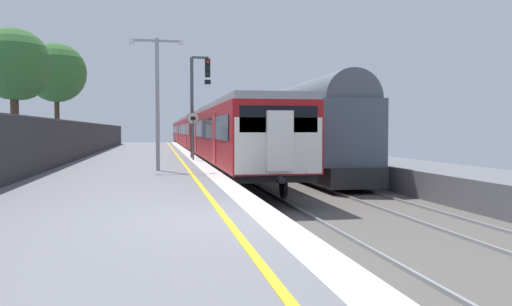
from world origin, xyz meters
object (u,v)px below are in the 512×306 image
object	(u,v)px
signal_gantry	(197,95)
commuter_train_at_platform	(199,133)
background_tree_left	(58,74)
freight_train_adjacent_track	(238,128)
speed_limit_sign	(193,130)
platform_lamp_mid	(157,91)
background_tree_centre	(16,67)

from	to	relation	value
signal_gantry	commuter_train_at_platform	bearing A→B (deg)	85.14
background_tree_left	freight_train_adjacent_track	bearing A→B (deg)	41.13
speed_limit_sign	platform_lamp_mid	distance (m)	6.67
speed_limit_sign	background_tree_centre	xyz separation A→B (m)	(-8.47, 1.20, 3.01)
signal_gantry	platform_lamp_mid	bearing A→B (deg)	-103.56
commuter_train_at_platform	speed_limit_sign	bearing A→B (deg)	-95.32
platform_lamp_mid	background_tree_left	xyz separation A→B (m)	(-6.62, 17.40, 2.36)
signal_gantry	background_tree_centre	size ratio (longest dim) A/B	0.85
commuter_train_at_platform	background_tree_left	xyz separation A→B (m)	(-10.18, -8.72, 4.00)
commuter_train_at_platform	speed_limit_sign	distance (m)	19.92
platform_lamp_mid	background_tree_left	world-z (taller)	background_tree_left
background_tree_left	background_tree_centre	distance (m)	9.94
commuter_train_at_platform	freight_train_adjacent_track	size ratio (longest dim) A/B	1.00
speed_limit_sign	freight_train_adjacent_track	bearing A→B (deg)	76.02
speed_limit_sign	platform_lamp_mid	size ratio (longest dim) A/B	0.49
signal_gantry	platform_lamp_mid	size ratio (longest dim) A/B	1.12
platform_lamp_mid	background_tree_centre	distance (m)	10.21
background_tree_left	speed_limit_sign	bearing A→B (deg)	-53.12
background_tree_centre	platform_lamp_mid	bearing A→B (deg)	-47.99
speed_limit_sign	background_tree_centre	distance (m)	9.06
platform_lamp_mid	background_tree_left	bearing A→B (deg)	110.82
commuter_train_at_platform	freight_train_adjacent_track	distance (m)	5.45
signal_gantry	background_tree_left	xyz separation A→B (m)	(-8.69, 8.79, 1.89)
signal_gantry	platform_lamp_mid	xyz separation A→B (m)	(-2.08, -8.61, -0.47)
commuter_train_at_platform	signal_gantry	world-z (taller)	signal_gantry
signal_gantry	background_tree_centre	world-z (taller)	background_tree_centre
commuter_train_at_platform	signal_gantry	size ratio (longest dim) A/B	11.26
signal_gantry	speed_limit_sign	distance (m)	3.00
background_tree_left	platform_lamp_mid	bearing A→B (deg)	-69.18
signal_gantry	background_tree_left	bearing A→B (deg)	134.68
signal_gantry	background_tree_left	distance (m)	12.50
speed_limit_sign	background_tree_left	world-z (taller)	background_tree_left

